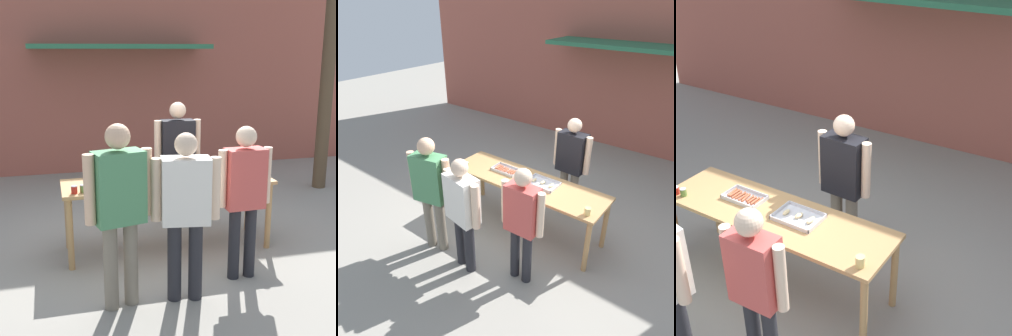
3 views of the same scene
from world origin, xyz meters
The scene contains 13 objects.
ground_plane centered at (0.00, 0.00, 0.00)m, with size 24.00×24.00×0.00m, color gray.
building_facade_back centered at (0.00, 3.98, 2.26)m, with size 12.00×1.11×4.50m.
serving_table centered at (0.00, 0.00, 0.76)m, with size 2.47×0.73×0.85m.
food_tray_sausages centered at (-0.43, 0.05, 0.87)m, with size 0.43×0.25×0.04m.
food_tray_buns centered at (0.25, 0.05, 0.87)m, with size 0.46×0.32×0.05m.
condiment_jar_mustard centered at (-1.10, -0.25, 0.90)m, with size 0.07×0.07×0.09m.
condiment_jar_ketchup centered at (-1.01, -0.23, 0.90)m, with size 0.07×0.07×0.09m.
beer_cup centered at (1.09, -0.24, 0.90)m, with size 0.08×0.08×0.10m.
person_server_behind_table centered at (0.33, 0.76, 1.00)m, with size 0.63×0.25×1.68m.
person_customer_holding_hotdog centered at (-0.75, -1.18, 1.03)m, with size 0.63×0.34×1.73m.
person_customer_with_cup centered at (0.56, -0.92, 0.96)m, with size 0.58×0.24×1.62m.
person_customer_waiting_in_line centered at (-0.14, -1.20, 0.96)m, with size 0.64×0.32×1.63m.
utility_pole centered at (3.22, 1.86, 2.96)m, with size 1.10×0.22×5.77m.
Camera 1 is at (-1.33, -5.12, 2.35)m, focal length 50.00 mm.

